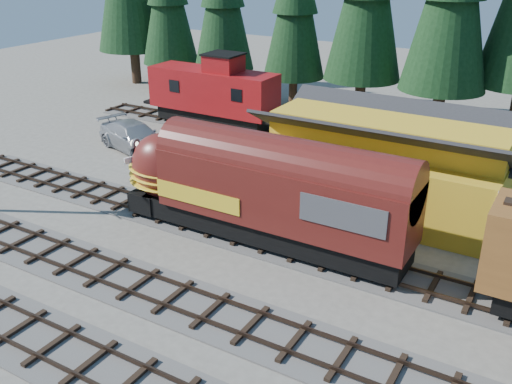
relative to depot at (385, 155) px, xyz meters
The scene contains 7 objects.
ground 10.91m from the depot, 89.99° to the right, with size 120.00×120.00×0.00m, color #6B665B.
track_spur 12.83m from the depot, 143.13° to the left, with size 32.00×3.20×0.33m.
depot is the anchor object (origin of this frame).
locomotive 7.70m from the depot, 122.13° to the right, with size 14.87×2.96×4.04m.
caboose 17.56m from the depot, 154.70° to the left, with size 10.05×2.91×5.22m.
pickup_truck_a 10.95m from the depot, 164.05° to the right, with size 3.06×6.63×1.84m, color black.
pickup_truck_b 17.58m from the depot, behind, with size 2.62×6.45×1.87m, color #9D9FA4.
Camera 1 is at (8.31, -16.71, 13.06)m, focal length 40.00 mm.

